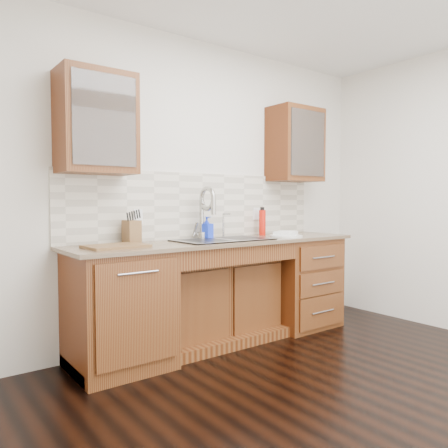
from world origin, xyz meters
TOP-DOWN VIEW (x-y plane):
  - ground at (0.00, 0.00)m, footprint 4.00×3.50m
  - wall_back at (0.00, 1.80)m, footprint 4.00×0.10m
  - base_cabinet_left at (-0.95, 1.44)m, footprint 0.70×0.62m
  - base_cabinet_center at (0.00, 1.53)m, footprint 1.20×0.44m
  - base_cabinet_right at (0.95, 1.44)m, footprint 0.70×0.62m
  - countertop at (0.00, 1.43)m, footprint 2.70×0.65m
  - backsplash at (0.00, 1.74)m, footprint 2.70×0.02m
  - sink at (0.00, 1.41)m, footprint 0.84×0.46m
  - faucet at (-0.07, 1.64)m, footprint 0.04×0.04m
  - filter_tap at (0.18, 1.65)m, footprint 0.02×0.02m
  - upper_cabinet_left at (-1.05, 1.58)m, footprint 0.55×0.34m
  - upper_cabinet_right at (1.05, 1.58)m, footprint 0.55×0.34m
  - outlet_left at (-0.65, 1.73)m, footprint 0.08×0.01m
  - outlet_right at (0.65, 1.73)m, footprint 0.08×0.01m
  - soap_bottle at (-0.03, 1.62)m, footprint 0.12×0.12m
  - water_bottle at (0.64, 1.62)m, footprint 0.07×0.07m
  - plate at (0.66, 1.31)m, footprint 0.36×0.36m
  - dish_towel at (0.70, 1.36)m, footprint 0.27×0.24m
  - knife_block at (-0.76, 1.61)m, footprint 0.11×0.17m
  - cutting_board at (-0.98, 1.40)m, footprint 0.45×0.33m
  - cup_left_a at (-1.12, 1.58)m, footprint 0.16×0.16m
  - cup_left_b at (-0.95, 1.58)m, footprint 0.14×0.14m
  - cup_right_a at (0.96, 1.58)m, footprint 0.17×0.17m
  - cup_right_b at (1.16, 1.58)m, footprint 0.12×0.12m

SIDE VIEW (x-z plane):
  - ground at x=0.00m, z-range -0.10..0.00m
  - base_cabinet_center at x=0.00m, z-range 0.00..0.70m
  - base_cabinet_left at x=-0.95m, z-range 0.00..0.88m
  - base_cabinet_right at x=0.95m, z-range 0.00..0.88m
  - sink at x=0.00m, z-range 0.73..0.92m
  - countertop at x=0.00m, z-range 0.88..0.91m
  - plate at x=0.66m, z-range 0.91..0.93m
  - cutting_board at x=-0.98m, z-range 0.91..0.93m
  - dish_towel at x=0.70m, z-range 0.93..0.96m
  - knife_block at x=-0.76m, z-range 0.91..1.10m
  - soap_bottle at x=-0.03m, z-range 0.91..1.11m
  - filter_tap at x=0.18m, z-range 0.91..1.15m
  - water_bottle at x=0.64m, z-range 0.91..1.16m
  - faucet at x=-0.07m, z-range 0.91..1.31m
  - outlet_left at x=-0.65m, z-range 1.06..1.18m
  - outlet_right at x=0.65m, z-range 1.06..1.18m
  - backsplash at x=0.00m, z-range 0.91..1.50m
  - wall_back at x=0.00m, z-range 0.00..2.70m
  - cup_right_b at x=1.16m, z-range 1.72..1.82m
  - cup_left_a at x=-1.12m, z-range 1.72..1.83m
  - cup_left_b at x=-0.95m, z-range 1.72..1.83m
  - cup_right_a at x=0.96m, z-range 1.72..1.83m
  - upper_cabinet_left at x=-1.05m, z-range 1.45..2.20m
  - upper_cabinet_right at x=1.05m, z-range 1.45..2.20m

